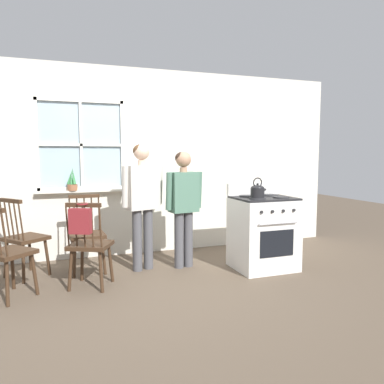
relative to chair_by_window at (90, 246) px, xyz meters
name	(u,v)px	position (x,y,z in m)	size (l,w,h in m)	color
ground_plane	(163,282)	(0.79, -0.12, -0.46)	(16.00, 16.00, 0.00)	brown
wall_back	(140,163)	(0.84, 1.28, 0.87)	(6.40, 0.16, 2.70)	silver
chair_by_window	(90,246)	(0.00, 0.00, 0.00)	(0.55, 0.54, 0.96)	#3D2819
chair_near_wall	(24,239)	(-0.70, 0.61, 0.00)	(0.57, 0.58, 0.96)	#3D2819
chair_center_cluster	(7,254)	(-0.82, -0.05, 0.00)	(0.58, 0.58, 0.96)	#3D2819
chair_near_stove	(87,236)	(0.01, 0.58, 0.00)	(0.44, 0.42, 0.96)	#3D2819
person_elderly_left	(142,195)	(0.68, 0.43, 0.50)	(0.57, 0.32, 1.59)	#4C4C51
person_teen_center	(184,198)	(1.21, 0.36, 0.44)	(0.52, 0.26, 1.50)	#4C4C51
stove	(263,232)	(2.15, -0.03, 0.01)	(0.74, 0.68, 1.08)	white
kettle	(257,191)	(1.98, -0.17, 0.56)	(0.21, 0.17, 0.25)	black
potted_plant	(72,183)	(-0.12, 1.19, 0.61)	(0.14, 0.13, 0.32)	#935B3D
handbag	(80,220)	(-0.10, -0.21, 0.33)	(0.24, 0.24, 0.31)	maroon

